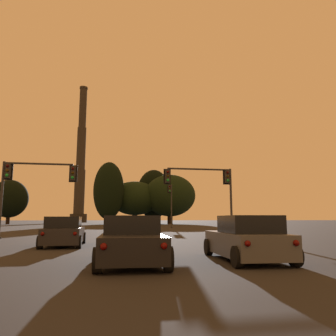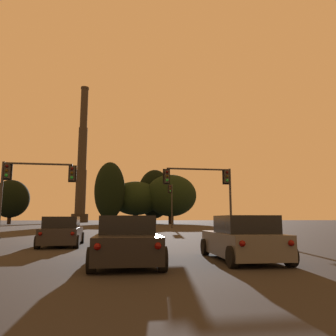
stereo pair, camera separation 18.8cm
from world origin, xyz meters
name	(u,v)px [view 1 (the left image)]	position (x,y,z in m)	size (l,w,h in m)	color
hatchback_right_lane_second	(246,240)	(3.54, 10.54, 0.66)	(2.08, 4.17, 1.44)	#4C4F54
sedan_center_lane_second	(131,240)	(-0.18, 10.69, 0.67)	(2.12, 4.75, 1.43)	black
hatchback_left_lane_front	(64,232)	(-3.09, 17.42, 0.66)	(1.97, 4.13, 1.44)	#232328
traffic_light_far_right	(171,199)	(7.84, 48.24, 4.21)	(0.78, 0.50, 6.44)	#2D2D30
traffic_light_overhead_left	(29,180)	(-6.63, 24.63, 4.07)	(5.21, 0.50, 5.33)	#2D2D30
traffic_light_overhead_right	(208,184)	(6.88, 25.75, 4.16)	(5.75, 0.50, 5.42)	#2D2D30
smokestack	(80,167)	(-12.64, 124.91, 20.36)	(6.10, 6.10, 51.93)	#2B2722
treeline_left_mid	(109,191)	(-1.59, 83.75, 8.37)	(7.61, 6.85, 15.61)	black
treeline_center_left	(170,196)	(14.62, 86.77, 7.51)	(13.67, 12.31, 13.11)	black
treeline_center_right	(135,198)	(5.34, 88.62, 6.78)	(13.30, 11.97, 11.31)	black
treeline_far_left	(154,194)	(10.85, 91.74, 8.23)	(9.51, 8.56, 15.09)	black
treeline_far_right	(9,199)	(-25.73, 86.71, 6.25)	(8.99, 8.10, 10.93)	black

